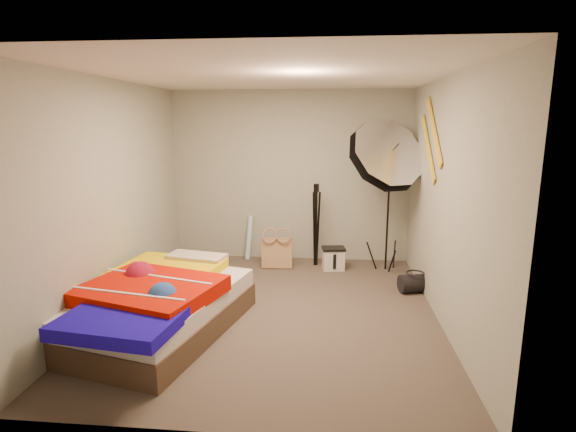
# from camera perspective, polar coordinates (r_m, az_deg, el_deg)

# --- Properties ---
(floor) EXTENTS (4.00, 4.00, 0.00)m
(floor) POSITION_cam_1_polar(r_m,az_deg,el_deg) (5.06, -1.80, -11.98)
(floor) COLOR #4A4036
(floor) RESTS_ON ground
(ceiling) EXTENTS (4.00, 4.00, 0.00)m
(ceiling) POSITION_cam_1_polar(r_m,az_deg,el_deg) (4.65, -2.00, 17.46)
(ceiling) COLOR silver
(ceiling) RESTS_ON wall_back
(wall_back) EXTENTS (3.50, 0.00, 3.50)m
(wall_back) POSITION_cam_1_polar(r_m,az_deg,el_deg) (6.67, 0.26, 5.01)
(wall_back) COLOR #999C8C
(wall_back) RESTS_ON floor
(wall_front) EXTENTS (3.50, 0.00, 3.50)m
(wall_front) POSITION_cam_1_polar(r_m,az_deg,el_deg) (2.77, -7.08, -4.91)
(wall_front) COLOR #999C8C
(wall_front) RESTS_ON floor
(wall_left) EXTENTS (0.00, 4.00, 4.00)m
(wall_left) POSITION_cam_1_polar(r_m,az_deg,el_deg) (5.21, -21.37, 2.26)
(wall_left) COLOR #999C8C
(wall_left) RESTS_ON floor
(wall_right) EXTENTS (0.00, 4.00, 4.00)m
(wall_right) POSITION_cam_1_polar(r_m,az_deg,el_deg) (4.80, 19.30, 1.66)
(wall_right) COLOR #999C8C
(wall_right) RESTS_ON floor
(tote_bag) EXTENTS (0.44, 0.21, 0.44)m
(tote_bag) POSITION_cam_1_polar(r_m,az_deg,el_deg) (6.43, -1.39, -4.68)
(tote_bag) COLOR tan
(tote_bag) RESTS_ON floor
(wrapping_roll) EXTENTS (0.15, 0.20, 0.67)m
(wrapping_roll) POSITION_cam_1_polar(r_m,az_deg,el_deg) (6.82, -4.95, -2.74)
(wrapping_roll) COLOR #6AAEDD
(wrapping_roll) RESTS_ON floor
(camera_case) EXTENTS (0.32, 0.25, 0.29)m
(camera_case) POSITION_cam_1_polar(r_m,az_deg,el_deg) (6.38, 5.78, -5.50)
(camera_case) COLOR beige
(camera_case) RESTS_ON floor
(duffel_bag) EXTENTS (0.41, 0.31, 0.22)m
(duffel_bag) POSITION_cam_1_polar(r_m,az_deg,el_deg) (5.76, 15.78, -8.22)
(duffel_bag) COLOR black
(duffel_bag) RESTS_ON floor
(wall_stripe_upper) EXTENTS (0.02, 0.91, 0.78)m
(wall_stripe_upper) POSITION_cam_1_polar(r_m,az_deg,el_deg) (5.32, 18.07, 10.26)
(wall_stripe_upper) COLOR gold
(wall_stripe_upper) RESTS_ON wall_right
(wall_stripe_lower) EXTENTS (0.02, 0.91, 0.78)m
(wall_stripe_lower) POSITION_cam_1_polar(r_m,az_deg,el_deg) (5.57, 17.38, 8.29)
(wall_stripe_lower) COLOR gold
(wall_stripe_lower) RESTS_ON wall_right
(bed) EXTENTS (1.73, 2.25, 0.56)m
(bed) POSITION_cam_1_polar(r_m,az_deg,el_deg) (4.70, -16.42, -10.70)
(bed) COLOR #4C3829
(bed) RESTS_ON floor
(photo_umbrella) EXTENTS (1.10, 1.13, 2.21)m
(photo_umbrella) POSITION_cam_1_polar(r_m,az_deg,el_deg) (6.04, 12.11, 7.26)
(photo_umbrella) COLOR black
(photo_umbrella) RESTS_ON floor
(camera_tripod) EXTENTS (0.08, 0.08, 1.19)m
(camera_tripod) POSITION_cam_1_polar(r_m,az_deg,el_deg) (6.42, 3.58, -0.40)
(camera_tripod) COLOR black
(camera_tripod) RESTS_ON floor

